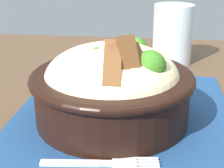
# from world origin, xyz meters

# --- Properties ---
(placemat) EXTENTS (0.45, 0.31, 0.00)m
(placemat) POSITION_xyz_m (0.00, 0.01, 0.71)
(placemat) COLOR navy
(placemat) RESTS_ON table
(bowl) EXTENTS (0.21, 0.21, 0.12)m
(bowl) POSITION_xyz_m (-0.04, -0.01, 0.76)
(bowl) COLOR black
(bowl) RESTS_ON placemat
(fork) EXTENTS (0.03, 0.13, 0.00)m
(fork) POSITION_xyz_m (0.07, -0.00, 0.71)
(fork) COLOR silver
(fork) RESTS_ON placemat
(drinking_glass) EXTENTS (0.08, 0.08, 0.12)m
(drinking_glass) POSITION_xyz_m (-0.31, 0.08, 0.76)
(drinking_glass) COLOR silver
(drinking_glass) RESTS_ON table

